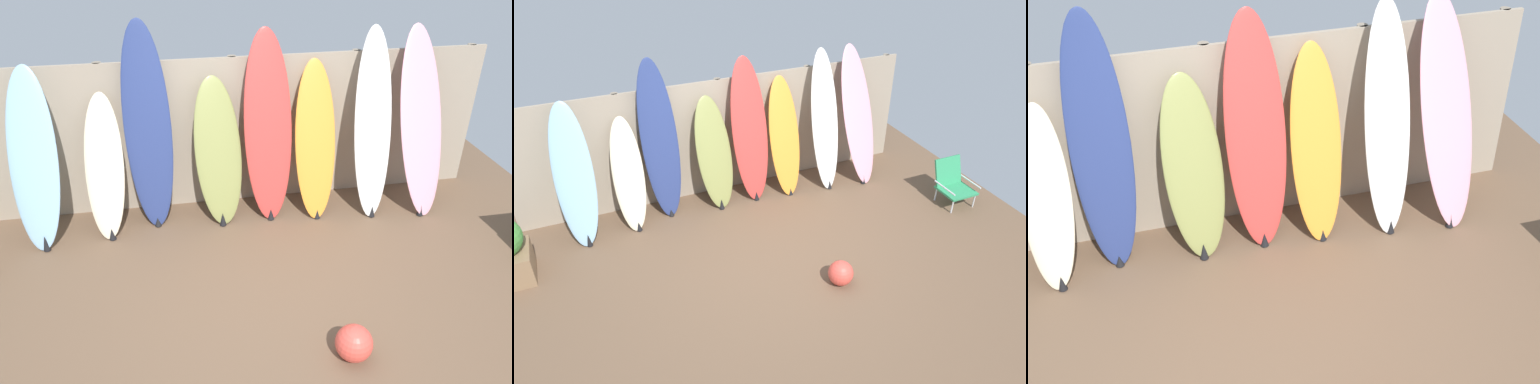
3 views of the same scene
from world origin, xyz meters
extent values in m
plane|color=brown|center=(0.00, 0.00, 0.00)|extent=(7.68, 7.68, 0.00)
cube|color=gray|center=(0.00, 2.00, 0.90)|extent=(6.08, 0.04, 1.80)
cylinder|color=gray|center=(-1.44, 2.04, 0.90)|extent=(0.10, 0.10, 1.80)
cylinder|color=gray|center=(0.00, 2.04, 0.90)|extent=(0.10, 0.10, 1.80)
cylinder|color=gray|center=(1.44, 2.04, 0.90)|extent=(0.10, 0.10, 1.80)
cylinder|color=gray|center=(2.88, 2.04, 0.90)|extent=(0.10, 0.10, 1.80)
ellipsoid|color=#8CB7D6|center=(-2.16, 1.56, 0.94)|extent=(0.58, 0.73, 1.88)
cone|color=black|center=(-2.16, 1.27, 0.10)|extent=(0.08, 0.08, 0.18)
ellipsoid|color=beige|center=(-1.48, 1.62, 0.77)|extent=(0.50, 0.68, 1.54)
cone|color=black|center=(-1.48, 1.35, 0.08)|extent=(0.08, 0.08, 0.13)
ellipsoid|color=navy|center=(-0.97, 1.72, 1.13)|extent=(0.51, 0.46, 2.27)
cone|color=black|center=(-0.97, 1.53, 0.06)|extent=(0.08, 0.08, 0.10)
ellipsoid|color=olive|center=(-0.23, 1.63, 0.83)|extent=(0.58, 0.58, 1.67)
cone|color=black|center=(-0.23, 1.41, 0.09)|extent=(0.08, 0.08, 0.16)
ellipsoid|color=#D13D38|center=(0.34, 1.66, 1.07)|extent=(0.55, 0.55, 2.14)
cone|color=black|center=(0.34, 1.43, 0.08)|extent=(0.08, 0.08, 0.13)
ellipsoid|color=orange|center=(0.89, 1.62, 0.89)|extent=(0.50, 0.64, 1.78)
cone|color=black|center=(0.89, 1.36, 0.06)|extent=(0.08, 0.08, 0.11)
ellipsoid|color=white|center=(1.54, 1.56, 1.06)|extent=(0.48, 0.69, 2.13)
cone|color=black|center=(1.54, 1.28, 0.07)|extent=(0.08, 0.08, 0.13)
ellipsoid|color=pink|center=(2.12, 1.55, 1.06)|extent=(0.62, 0.87, 2.11)
cone|color=black|center=(2.12, 1.20, 0.08)|extent=(0.08, 0.08, 0.14)
sphere|color=#E54C3F|center=(0.60, -0.70, 0.16)|extent=(0.31, 0.31, 0.31)
camera|label=1|loc=(-0.70, -3.39, 3.30)|focal=35.00mm
camera|label=2|loc=(-2.01, -4.58, 4.26)|focal=35.00mm
camera|label=3|loc=(-0.96, -3.56, 4.18)|focal=50.00mm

